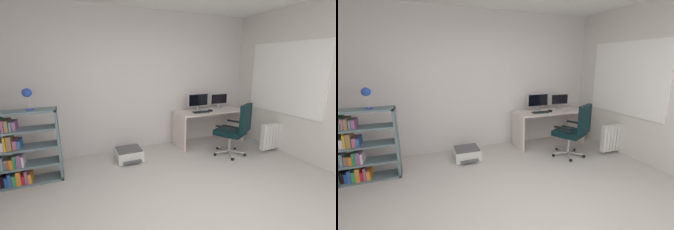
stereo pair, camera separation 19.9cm
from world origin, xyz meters
TOP-DOWN VIEW (x-y plane):
  - ground_plane at (0.00, 0.00)m, footprint 5.13×5.28m
  - wall_back at (0.00, 2.69)m, footprint 5.13×0.10m
  - window_pane at (2.56, 1.35)m, footprint 0.01×1.56m
  - window_frame at (2.55, 1.35)m, footprint 0.02×1.64m
  - desk at (1.50, 2.29)m, footprint 1.53×0.59m
  - monitor_main at (1.26, 2.39)m, footprint 0.49×0.18m
  - monitor_secondary at (1.81, 2.39)m, footprint 0.42×0.18m
  - keyboard at (1.21, 2.19)m, footprint 0.35×0.15m
  - computer_mouse at (1.47, 2.21)m, footprint 0.07×0.11m
  - office_chair at (1.54, 1.47)m, footprint 0.67×0.71m
  - bookshelf at (-2.00, 1.93)m, footprint 0.85×0.32m
  - desk_lamp at (-1.82, 1.93)m, footprint 0.13×0.13m
  - printer at (-0.37, 2.12)m, footprint 0.46×0.51m
  - radiator at (2.47, 1.35)m, footprint 0.69×0.10m

SIDE VIEW (x-z plane):
  - ground_plane at x=0.00m, z-range -0.02..0.00m
  - printer at x=-0.37m, z-range 0.00..0.21m
  - radiator at x=2.47m, z-range 0.06..0.58m
  - bookshelf at x=-2.00m, z-range -0.03..1.07m
  - desk at x=1.50m, z-range 0.18..0.92m
  - office_chair at x=1.54m, z-range 0.04..1.07m
  - keyboard at x=1.21m, z-range 0.74..0.76m
  - computer_mouse at x=1.47m, z-range 0.74..0.78m
  - monitor_secondary at x=1.81m, z-range 0.77..1.11m
  - monitor_main at x=1.26m, z-range 0.77..1.14m
  - desk_lamp at x=-1.82m, z-range 1.17..1.49m
  - wall_back at x=0.00m, z-range 0.00..2.78m
  - window_pane at x=2.56m, z-range 0.83..2.11m
  - window_frame at x=2.55m, z-range 0.79..2.15m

